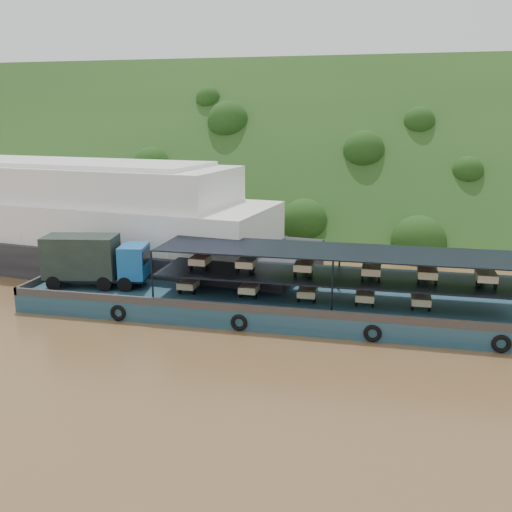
# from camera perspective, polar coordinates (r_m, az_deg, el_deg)

# --- Properties ---
(ground) EXTENTS (160.00, 160.00, 0.00)m
(ground) POSITION_cam_1_polar(r_m,az_deg,el_deg) (37.92, 1.95, -5.92)
(ground) COLOR brown
(ground) RESTS_ON ground
(hillside) EXTENTS (140.00, 39.60, 39.60)m
(hillside) POSITION_cam_1_polar(r_m,az_deg,el_deg) (72.51, 7.36, 3.54)
(hillside) COLOR #1B3915
(hillside) RESTS_ON ground
(cargo_barge) EXTENTS (35.00, 7.18, 4.79)m
(cargo_barge) POSITION_cam_1_polar(r_m,az_deg,el_deg) (37.84, 0.49, -4.05)
(cargo_barge) COLOR #15394C
(cargo_barge) RESTS_ON ground
(passenger_ferry) EXTENTS (46.00, 17.26, 9.09)m
(passenger_ferry) POSITION_cam_1_polar(r_m,az_deg,el_deg) (53.27, -18.89, 3.50)
(passenger_ferry) COLOR black
(passenger_ferry) RESTS_ON ground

